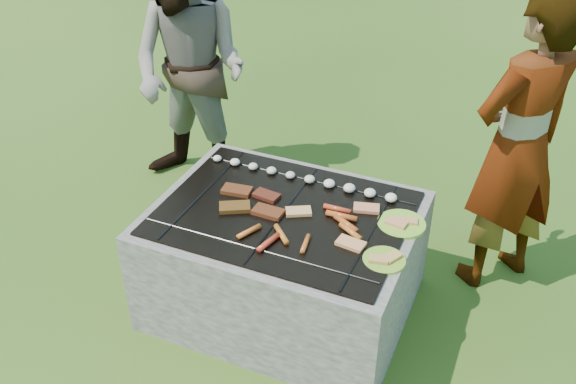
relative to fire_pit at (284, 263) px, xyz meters
The scene contains 10 objects.
lawn 0.28m from the fire_pit, ahead, with size 60.00×60.00×0.00m, color #1E4110.
fire_pit is the anchor object (origin of this frame).
mushrooms 0.46m from the fire_pit, 84.24° to the left, with size 1.05×0.06×0.04m.
pork_slabs 0.39m from the fire_pit, behind, with size 0.39×0.28×0.02m.
sausages 0.40m from the fire_pit, 23.42° to the right, with size 0.55×0.47×0.03m.
bread_on_grate 0.44m from the fire_pit, ahead, with size 0.46×0.40×0.02m.
plate_far 0.66m from the fire_pit, 13.92° to the left, with size 0.29×0.29×0.03m.
plate_near 0.67m from the fire_pit, 15.54° to the right, with size 0.25×0.25×0.03m.
cook 1.34m from the fire_pit, 35.30° to the left, with size 0.61×0.40×1.68m, color gray.
bystander 1.48m from the fire_pit, 139.60° to the left, with size 0.82×0.64×1.68m, color gray.
Camera 1 is at (1.05, -2.37, 2.46)m, focal length 40.00 mm.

